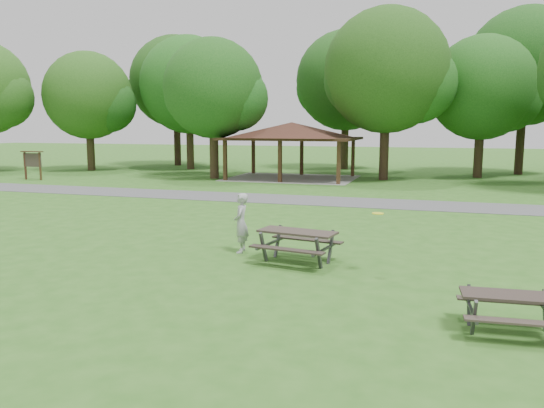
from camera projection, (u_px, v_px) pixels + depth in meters
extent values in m
plane|color=#2D621C|center=(176.00, 284.00, 11.96)|extent=(160.00, 160.00, 0.00)
cube|color=#4D4D50|center=(316.00, 201.00, 25.15)|extent=(120.00, 3.20, 0.02)
cube|color=#332112|center=(225.00, 161.00, 34.16)|extent=(0.22, 0.22, 2.60)
cube|color=#372114|center=(253.00, 156.00, 39.24)|extent=(0.22, 0.22, 2.60)
cube|color=#341F13|center=(280.00, 162.00, 33.04)|extent=(0.22, 0.22, 2.60)
cube|color=#342113|center=(302.00, 157.00, 38.13)|extent=(0.22, 0.22, 2.60)
cube|color=#3A2515|center=(339.00, 163.00, 31.93)|extent=(0.22, 0.22, 2.60)
cube|color=#382514|center=(353.00, 158.00, 37.02)|extent=(0.22, 0.22, 2.60)
cube|color=#2F1E13|center=(292.00, 139.00, 35.39)|extent=(8.60, 6.60, 0.16)
pyramid|color=#351C15|center=(292.00, 130.00, 35.30)|extent=(7.01, 7.01, 1.00)
cube|color=gray|center=(292.00, 178.00, 35.78)|extent=(8.40, 6.40, 0.03)
cube|color=#361C13|center=(25.00, 166.00, 34.99)|extent=(0.10, 0.10, 1.80)
cube|color=#3D2816|center=(40.00, 166.00, 34.63)|extent=(0.10, 0.10, 1.80)
cube|color=#322A24|center=(32.00, 160.00, 34.75)|extent=(1.40, 0.06, 0.90)
cube|color=#321C14|center=(32.00, 152.00, 34.67)|extent=(1.60, 0.30, 0.06)
sphere|color=#1D4915|center=(1.00, 97.00, 40.08)|extent=(4.68, 4.68, 4.68)
cylinder|color=#2F2215|center=(91.00, 149.00, 42.06)|extent=(0.60, 0.60, 3.32)
sphere|color=#1F4B15|center=(88.00, 95.00, 41.45)|extent=(6.80, 6.80, 6.80)
sphere|color=#144213|center=(107.00, 104.00, 41.37)|extent=(4.42, 4.42, 4.42)
sphere|color=#1C4A15|center=(72.00, 102.00, 41.74)|extent=(4.08, 4.08, 4.08)
cylinder|color=#322216|center=(190.00, 146.00, 43.22)|extent=(0.60, 0.60, 3.85)
sphere|color=#174E16|center=(189.00, 85.00, 42.51)|extent=(7.80, 7.80, 7.80)
sphere|color=#1A4513|center=(211.00, 95.00, 42.37)|extent=(5.07, 5.07, 5.07)
sphere|color=#144614|center=(170.00, 93.00, 42.87)|extent=(4.68, 4.68, 4.68)
cylinder|color=#302315|center=(214.00, 152.00, 35.61)|extent=(0.60, 0.60, 3.50)
sphere|color=#164614|center=(213.00, 88.00, 34.99)|extent=(6.60, 6.60, 6.60)
sphere|color=#164D17|center=(236.00, 98.00, 34.93)|extent=(4.29, 4.29, 4.29)
sphere|color=#164C15|center=(194.00, 96.00, 35.27)|extent=(3.96, 3.96, 3.96)
cylinder|color=black|center=(384.00, 149.00, 34.62)|extent=(0.60, 0.60, 4.02)
sphere|color=#1C4413|center=(387.00, 71.00, 33.89)|extent=(8.00, 8.00, 8.00)
sphere|color=#174C15|center=(415.00, 83.00, 33.74)|extent=(5.20, 5.20, 5.20)
sphere|color=#164213|center=(361.00, 81.00, 34.27)|extent=(4.80, 4.80, 4.80)
cylinder|color=black|center=(479.00, 153.00, 36.16)|extent=(0.60, 0.60, 3.43)
sphere|color=#174A15|center=(482.00, 88.00, 35.52)|extent=(7.00, 7.00, 7.00)
sphere|color=#164714|center=(507.00, 98.00, 35.43)|extent=(4.55, 4.55, 4.55)
sphere|color=#1B4714|center=(460.00, 96.00, 35.83)|extent=(4.20, 4.20, 4.20)
cylinder|color=black|center=(177.00, 141.00, 47.38)|extent=(0.60, 0.60, 4.38)
sphere|color=#174012|center=(176.00, 82.00, 46.62)|extent=(8.00, 8.00, 8.00)
sphere|color=#154313|center=(196.00, 91.00, 46.48)|extent=(5.20, 5.20, 5.20)
sphere|color=#1C4714|center=(159.00, 89.00, 47.00)|extent=(4.80, 4.80, 4.80)
cylinder|color=#302215|center=(345.00, 144.00, 43.35)|extent=(0.60, 0.60, 4.13)
sphere|color=#154212|center=(346.00, 81.00, 42.61)|extent=(8.00, 8.00, 8.00)
sphere|color=#204D16|center=(369.00, 90.00, 42.47)|extent=(5.20, 5.20, 5.20)
sphere|color=#154814|center=(326.00, 88.00, 42.99)|extent=(4.80, 4.80, 4.80)
cylinder|color=black|center=(520.00, 143.00, 38.47)|extent=(0.60, 0.60, 4.55)
sphere|color=#144213|center=(525.00, 67.00, 37.68)|extent=(8.40, 8.40, 8.40)
sphere|color=#164E17|center=(499.00, 76.00, 38.08)|extent=(5.04, 5.04, 5.04)
cube|color=#312823|center=(297.00, 232.00, 13.69)|extent=(2.10, 1.10, 0.05)
cube|color=#2B231F|center=(286.00, 250.00, 13.16)|extent=(2.02, 0.60, 0.04)
cube|color=#2D2620|center=(307.00, 240.00, 14.32)|extent=(2.02, 0.60, 0.04)
cube|color=#424244|center=(264.00, 247.00, 13.73)|extent=(0.13, 0.42, 0.87)
cube|color=#464548|center=(278.00, 241.00, 14.46)|extent=(0.13, 0.42, 0.87)
cube|color=#474749|center=(271.00, 243.00, 14.09)|extent=(0.33, 1.62, 0.05)
cube|color=#39393B|center=(319.00, 254.00, 13.04)|extent=(0.13, 0.42, 0.87)
cube|color=#3F3F42|center=(331.00, 247.00, 13.77)|extent=(0.13, 0.42, 0.87)
cube|color=#3B3B3D|center=(325.00, 249.00, 13.40)|extent=(0.33, 1.62, 0.05)
cube|color=#2C231F|center=(511.00, 296.00, 9.02)|extent=(1.68, 0.77, 0.04)
cube|color=#332A25|center=(517.00, 322.00, 8.54)|extent=(1.65, 0.36, 0.04)
cube|color=#322A24|center=(504.00, 301.00, 9.58)|extent=(1.65, 0.36, 0.04)
cube|color=#464649|center=(474.00, 318.00, 8.89)|extent=(0.08, 0.35, 0.71)
cube|color=#39393B|center=(469.00, 305.00, 9.54)|extent=(0.08, 0.35, 0.71)
cube|color=#3A3A3C|center=(471.00, 310.00, 9.21)|extent=(0.16, 1.33, 0.04)
cylinder|color=yellow|center=(378.00, 213.00, 12.55)|extent=(0.32, 0.32, 0.02)
imported|color=#A3A3A6|center=(241.00, 223.00, 14.81)|extent=(0.51, 0.68, 1.67)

